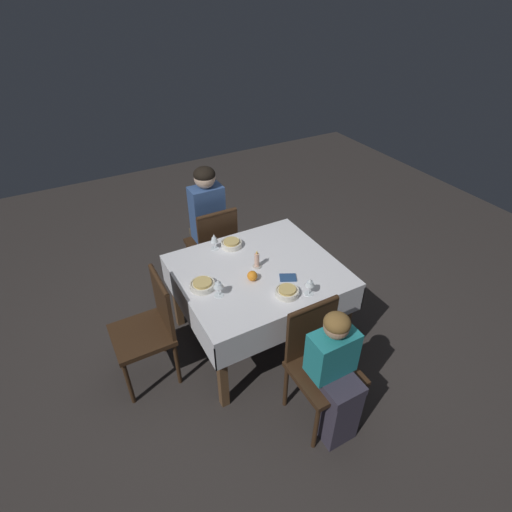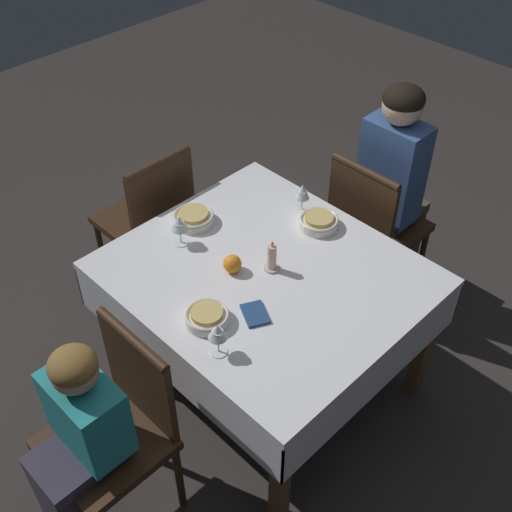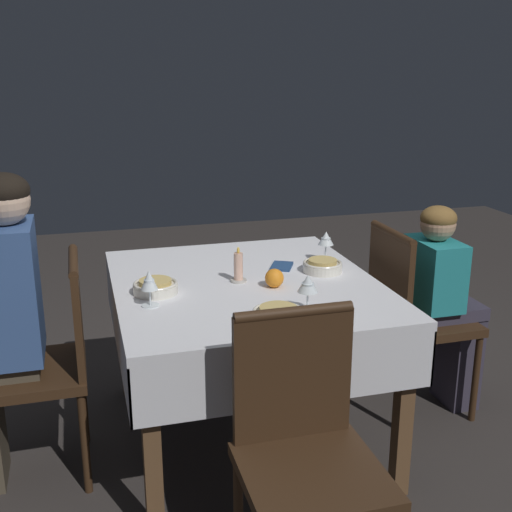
{
  "view_description": "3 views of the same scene",
  "coord_description": "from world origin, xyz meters",
  "px_view_note": "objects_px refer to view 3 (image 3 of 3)",
  "views": [
    {
      "loc": [
        1.19,
        2.14,
        2.63
      ],
      "look_at": [
        0.02,
        0.01,
        0.88
      ],
      "focal_mm": 28.0,
      "sensor_mm": 36.0,
      "label": 1
    },
    {
      "loc": [
        -1.35,
        1.4,
        2.57
      ],
      "look_at": [
        -0.01,
        0.07,
        0.88
      ],
      "focal_mm": 45.0,
      "sensor_mm": 36.0,
      "label": 2
    },
    {
      "loc": [
        2.47,
        -0.64,
        1.61
      ],
      "look_at": [
        0.04,
        0.03,
        0.86
      ],
      "focal_mm": 45.0,
      "sensor_mm": 36.0,
      "label": 3
    }
  ],
  "objects_px": {
    "chair_east": "(305,445)",
    "candle_centerpiece": "(238,269)",
    "orange_fruit": "(274,278)",
    "wine_glass_east": "(308,285)",
    "bowl_south": "(155,286)",
    "bowl_east": "(279,315)",
    "dining_table": "(245,301)",
    "chair_south": "(49,356)",
    "chair_north": "(412,310)",
    "napkin_red_folded": "(282,266)",
    "bowl_north": "(322,266)",
    "wine_glass_north": "(326,240)",
    "wine_glass_south": "(149,282)",
    "person_adult_denim": "(3,315)",
    "person_child_teal": "(444,299)"
  },
  "relations": [
    {
      "from": "chair_north",
      "to": "napkin_red_folded",
      "type": "xyz_separation_m",
      "value": [
        -0.12,
        -0.6,
        0.23
      ]
    },
    {
      "from": "bowl_south",
      "to": "orange_fruit",
      "type": "height_order",
      "value": "orange_fruit"
    },
    {
      "from": "bowl_south",
      "to": "chair_north",
      "type": "bearing_deg",
      "value": 93.22
    },
    {
      "from": "chair_east",
      "to": "candle_centerpiece",
      "type": "relative_size",
      "value": 6.06
    },
    {
      "from": "dining_table",
      "to": "bowl_south",
      "type": "xyz_separation_m",
      "value": [
        0.04,
        -0.38,
        0.12
      ]
    },
    {
      "from": "chair_east",
      "to": "bowl_east",
      "type": "distance_m",
      "value": 0.49
    },
    {
      "from": "person_child_teal",
      "to": "bowl_north",
      "type": "relative_size",
      "value": 5.82
    },
    {
      "from": "person_child_teal",
      "to": "orange_fruit",
      "type": "relative_size",
      "value": 12.94
    },
    {
      "from": "wine_glass_east",
      "to": "chair_east",
      "type": "bearing_deg",
      "value": -20.18
    },
    {
      "from": "chair_north",
      "to": "bowl_east",
      "type": "bearing_deg",
      "value": 121.0
    },
    {
      "from": "chair_north",
      "to": "bowl_south",
      "type": "height_order",
      "value": "chair_north"
    },
    {
      "from": "chair_south",
      "to": "chair_north",
      "type": "distance_m",
      "value": 1.62
    },
    {
      "from": "wine_glass_south",
      "to": "orange_fruit",
      "type": "xyz_separation_m",
      "value": [
        -0.08,
        0.51,
        -0.06
      ]
    },
    {
      "from": "chair_east",
      "to": "wine_glass_east",
      "type": "distance_m",
      "value": 0.61
    },
    {
      "from": "bowl_north",
      "to": "wine_glass_north",
      "type": "xyz_separation_m",
      "value": [
        -0.14,
        0.07,
        0.08
      ]
    },
    {
      "from": "chair_east",
      "to": "bowl_north",
      "type": "xyz_separation_m",
      "value": [
        -0.92,
        0.41,
        0.25
      ]
    },
    {
      "from": "dining_table",
      "to": "bowl_north",
      "type": "xyz_separation_m",
      "value": [
        -0.04,
        0.36,
        0.12
      ]
    },
    {
      "from": "dining_table",
      "to": "bowl_east",
      "type": "bearing_deg",
      "value": 0.06
    },
    {
      "from": "person_adult_denim",
      "to": "wine_glass_south",
      "type": "distance_m",
      "value": 0.58
    },
    {
      "from": "person_adult_denim",
      "to": "bowl_north",
      "type": "bearing_deg",
      "value": 93.01
    },
    {
      "from": "dining_table",
      "to": "wine_glass_north",
      "type": "height_order",
      "value": "wine_glass_north"
    },
    {
      "from": "wine_glass_east",
      "to": "bowl_south",
      "type": "bearing_deg",
      "value": -124.25
    },
    {
      "from": "candle_centerpiece",
      "to": "bowl_east",
      "type": "bearing_deg",
      "value": 3.5
    },
    {
      "from": "wine_glass_north",
      "to": "wine_glass_east",
      "type": "distance_m",
      "value": 0.64
    },
    {
      "from": "dining_table",
      "to": "wine_glass_south",
      "type": "relative_size",
      "value": 8.68
    },
    {
      "from": "chair_south",
      "to": "chair_north",
      "type": "xyz_separation_m",
      "value": [
        -0.06,
        1.62,
        0.0
      ]
    },
    {
      "from": "chair_north",
      "to": "napkin_red_folded",
      "type": "distance_m",
      "value": 0.66
    },
    {
      "from": "orange_fruit",
      "to": "wine_glass_east",
      "type": "bearing_deg",
      "value": 7.31
    },
    {
      "from": "bowl_south",
      "to": "person_adult_denim",
      "type": "bearing_deg",
      "value": -90.97
    },
    {
      "from": "chair_east",
      "to": "bowl_south",
      "type": "bearing_deg",
      "value": 111.77
    },
    {
      "from": "chair_east",
      "to": "person_adult_denim",
      "type": "relative_size",
      "value": 0.73
    },
    {
      "from": "person_adult_denim",
      "to": "candle_centerpiece",
      "type": "relative_size",
      "value": 8.26
    },
    {
      "from": "wine_glass_south",
      "to": "napkin_red_folded",
      "type": "height_order",
      "value": "wine_glass_south"
    },
    {
      "from": "wine_glass_south",
      "to": "chair_east",
      "type": "bearing_deg",
      "value": 27.99
    },
    {
      "from": "bowl_south",
      "to": "napkin_red_folded",
      "type": "relative_size",
      "value": 1.19
    },
    {
      "from": "chair_east",
      "to": "person_child_teal",
      "type": "xyz_separation_m",
      "value": [
        -0.9,
        1.02,
        0.04
      ]
    },
    {
      "from": "chair_south",
      "to": "bowl_south",
      "type": "distance_m",
      "value": 0.5
    },
    {
      "from": "dining_table",
      "to": "chair_east",
      "type": "xyz_separation_m",
      "value": [
        0.88,
        -0.05,
        -0.14
      ]
    },
    {
      "from": "wine_glass_north",
      "to": "napkin_red_folded",
      "type": "xyz_separation_m",
      "value": [
        0.04,
        -0.22,
        -0.1
      ]
    },
    {
      "from": "person_child_teal",
      "to": "bowl_north",
      "type": "distance_m",
      "value": 0.65
    },
    {
      "from": "chair_east",
      "to": "person_child_teal",
      "type": "distance_m",
      "value": 1.37
    },
    {
      "from": "bowl_east",
      "to": "candle_centerpiece",
      "type": "xyz_separation_m",
      "value": [
        -0.47,
        -0.03,
        0.03
      ]
    },
    {
      "from": "orange_fruit",
      "to": "napkin_red_folded",
      "type": "distance_m",
      "value": 0.27
    },
    {
      "from": "person_adult_denim",
      "to": "candle_centerpiece",
      "type": "xyz_separation_m",
      "value": [
        -0.04,
        0.93,
        0.09
      ]
    },
    {
      "from": "person_adult_denim",
      "to": "bowl_north",
      "type": "xyz_separation_m",
      "value": [
        -0.07,
        1.32,
        0.06
      ]
    },
    {
      "from": "dining_table",
      "to": "chair_north",
      "type": "bearing_deg",
      "value": 91.81
    },
    {
      "from": "chair_east",
      "to": "orange_fruit",
      "type": "height_order",
      "value": "chair_east"
    },
    {
      "from": "chair_south",
      "to": "chair_north",
      "type": "height_order",
      "value": "same"
    },
    {
      "from": "wine_glass_north",
      "to": "bowl_north",
      "type": "bearing_deg",
      "value": -26.29
    },
    {
      "from": "bowl_south",
      "to": "bowl_north",
      "type": "height_order",
      "value": "same"
    }
  ]
}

